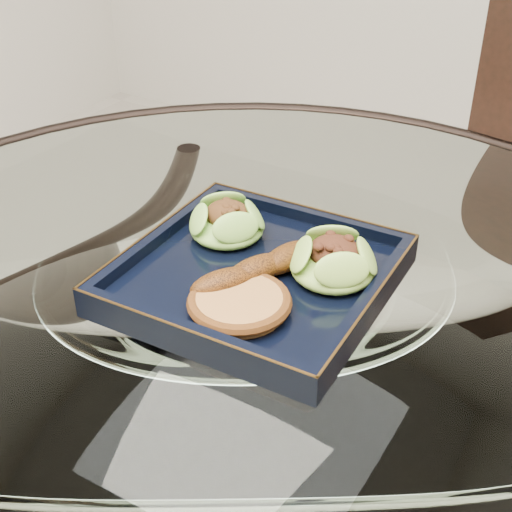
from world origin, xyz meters
The scene contains 6 objects.
dining_table centered at (0.00, 0.00, 0.60)m, with size 1.13×1.13×0.77m.
navy_plate centered at (0.00, 0.02, 0.77)m, with size 0.27×0.27×0.02m, color black.
lettuce_wrap_left centered at (-0.06, 0.06, 0.80)m, with size 0.09×0.09×0.03m, color #5FA830.
lettuce_wrap_right centered at (0.08, 0.05, 0.80)m, with size 0.09×0.09×0.03m, color #6DA02E.
roasted_plantain centered at (0.01, 0.00, 0.80)m, with size 0.15×0.03×0.03m, color #602E0A.
crumb_patty centered at (0.03, -0.05, 0.79)m, with size 0.09×0.09×0.02m, color #AC7039.
Camera 1 is at (0.34, -0.52, 1.21)m, focal length 50.00 mm.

